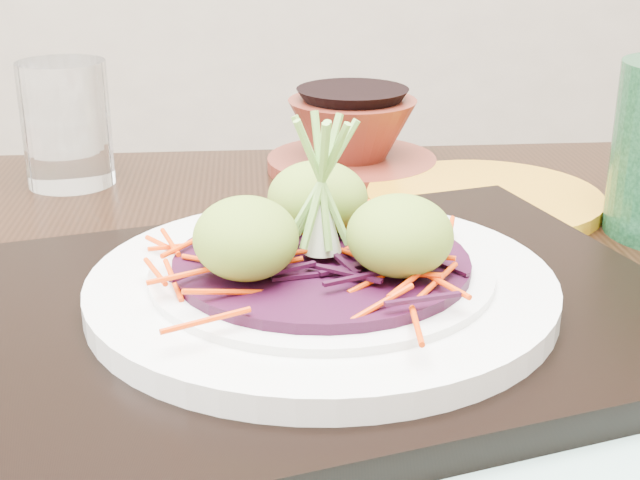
{
  "coord_description": "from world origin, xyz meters",
  "views": [
    {
      "loc": [
        -0.03,
        -0.45,
        0.94
      ],
      "look_at": [
        -0.01,
        0.06,
        0.74
      ],
      "focal_mm": 50.0,
      "sensor_mm": 36.0,
      "label": 1
    }
  ],
  "objects_px": {
    "water_glass": "(66,124)",
    "dining_table": "(270,405)",
    "white_plate": "(322,284)",
    "yellow_plate": "(484,199)",
    "serving_tray": "(322,313)",
    "terracotta_bowl_set": "(352,138)"
  },
  "relations": [
    {
      "from": "white_plate",
      "to": "yellow_plate",
      "type": "distance_m",
      "value": 0.28
    },
    {
      "from": "serving_tray",
      "to": "dining_table",
      "type": "bearing_deg",
      "value": 100.97
    },
    {
      "from": "serving_tray",
      "to": "water_glass",
      "type": "bearing_deg",
      "value": 107.58
    },
    {
      "from": "white_plate",
      "to": "terracotta_bowl_set",
      "type": "xyz_separation_m",
      "value": [
        0.05,
        0.35,
        -0.0
      ]
    },
    {
      "from": "dining_table",
      "to": "serving_tray",
      "type": "height_order",
      "value": "serving_tray"
    },
    {
      "from": "terracotta_bowl_set",
      "to": "water_glass",
      "type": "bearing_deg",
      "value": -172.97
    },
    {
      "from": "water_glass",
      "to": "terracotta_bowl_set",
      "type": "height_order",
      "value": "water_glass"
    },
    {
      "from": "white_plate",
      "to": "serving_tray",
      "type": "bearing_deg",
      "value": 153.43
    },
    {
      "from": "dining_table",
      "to": "white_plate",
      "type": "height_order",
      "value": "white_plate"
    },
    {
      "from": "water_glass",
      "to": "dining_table",
      "type": "bearing_deg",
      "value": -53.91
    },
    {
      "from": "yellow_plate",
      "to": "serving_tray",
      "type": "bearing_deg",
      "value": -122.98
    },
    {
      "from": "serving_tray",
      "to": "yellow_plate",
      "type": "height_order",
      "value": "serving_tray"
    },
    {
      "from": "white_plate",
      "to": "yellow_plate",
      "type": "relative_size",
      "value": 1.38
    },
    {
      "from": "dining_table",
      "to": "terracotta_bowl_set",
      "type": "relative_size",
      "value": 6.61
    },
    {
      "from": "dining_table",
      "to": "serving_tray",
      "type": "relative_size",
      "value": 2.57
    },
    {
      "from": "dining_table",
      "to": "yellow_plate",
      "type": "distance_m",
      "value": 0.27
    },
    {
      "from": "white_plate",
      "to": "water_glass",
      "type": "distance_m",
      "value": 0.39
    },
    {
      "from": "white_plate",
      "to": "terracotta_bowl_set",
      "type": "height_order",
      "value": "terracotta_bowl_set"
    },
    {
      "from": "dining_table",
      "to": "white_plate",
      "type": "relative_size",
      "value": 3.96
    },
    {
      "from": "water_glass",
      "to": "white_plate",
      "type": "bearing_deg",
      "value": -55.43
    },
    {
      "from": "water_glass",
      "to": "yellow_plate",
      "type": "relative_size",
      "value": 0.56
    },
    {
      "from": "serving_tray",
      "to": "terracotta_bowl_set",
      "type": "distance_m",
      "value": 0.35
    }
  ]
}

